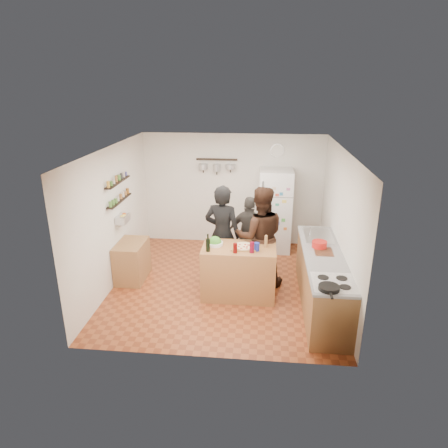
# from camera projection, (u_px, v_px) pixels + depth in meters

# --- Properties ---
(room_shell) EXTENTS (4.20, 4.20, 4.20)m
(room_shell) POSITION_uv_depth(u_px,v_px,m) (226.00, 214.00, 7.37)
(room_shell) COLOR brown
(room_shell) RESTS_ON ground
(prep_island) EXTENTS (1.25, 0.72, 0.91)m
(prep_island) POSITION_uv_depth(u_px,v_px,m) (239.00, 271.00, 6.90)
(prep_island) COLOR #A66B3C
(prep_island) RESTS_ON floor
(pizza_board) EXTENTS (0.42, 0.34, 0.02)m
(pizza_board) POSITION_uv_depth(u_px,v_px,m) (244.00, 247.00, 6.72)
(pizza_board) COLOR brown
(pizza_board) RESTS_ON prep_island
(pizza) EXTENTS (0.34, 0.34, 0.02)m
(pizza) POSITION_uv_depth(u_px,v_px,m) (244.00, 246.00, 6.71)
(pizza) COLOR beige
(pizza) RESTS_ON pizza_board
(salad_bowl) EXTENTS (0.28, 0.28, 0.06)m
(salad_bowl) POSITION_uv_depth(u_px,v_px,m) (215.00, 244.00, 6.83)
(salad_bowl) COLOR silver
(salad_bowl) RESTS_ON prep_island
(wine_bottle) EXTENTS (0.07, 0.07, 0.21)m
(wine_bottle) POSITION_uv_depth(u_px,v_px,m) (208.00, 245.00, 6.55)
(wine_bottle) COLOR black
(wine_bottle) RESTS_ON prep_island
(wine_glass_near) EXTENTS (0.07, 0.07, 0.17)m
(wine_glass_near) POSITION_uv_depth(u_px,v_px,m) (235.00, 248.00, 6.50)
(wine_glass_near) COLOR #4E0706
(wine_glass_near) RESTS_ON prep_island
(wine_glass_far) EXTENTS (0.07, 0.07, 0.18)m
(wine_glass_far) POSITION_uv_depth(u_px,v_px,m) (252.00, 247.00, 6.51)
(wine_glass_far) COLOR maroon
(wine_glass_far) RESTS_ON prep_island
(pepper_mill) EXTENTS (0.05, 0.05, 0.17)m
(pepper_mill) POSITION_uv_depth(u_px,v_px,m) (266.00, 242.00, 6.73)
(pepper_mill) COLOR olive
(pepper_mill) RESTS_ON prep_island
(salt_canister) EXTENTS (0.09, 0.09, 0.14)m
(salt_canister) POSITION_uv_depth(u_px,v_px,m) (257.00, 247.00, 6.59)
(salt_canister) COLOR navy
(salt_canister) RESTS_ON prep_island
(person_left) EXTENTS (0.75, 0.57, 1.84)m
(person_left) POSITION_uv_depth(u_px,v_px,m) (222.00, 234.00, 7.30)
(person_left) COLOR black
(person_left) RESTS_ON floor
(person_center) EXTENTS (0.97, 0.79, 1.85)m
(person_center) POSITION_uv_depth(u_px,v_px,m) (260.00, 237.00, 7.16)
(person_center) COLOR black
(person_center) RESTS_ON floor
(person_back) EXTENTS (0.94, 0.56, 1.50)m
(person_back) POSITION_uv_depth(u_px,v_px,m) (250.00, 234.00, 7.77)
(person_back) COLOR #312E2C
(person_back) RESTS_ON floor
(counter_run) EXTENTS (0.63, 2.63, 0.90)m
(counter_run) POSITION_uv_depth(u_px,v_px,m) (322.00, 280.00, 6.60)
(counter_run) COLOR #9E7042
(counter_run) RESTS_ON floor
(stove_top) EXTENTS (0.60, 0.62, 0.02)m
(stove_top) POSITION_uv_depth(u_px,v_px,m) (334.00, 283.00, 5.55)
(stove_top) COLOR white
(stove_top) RESTS_ON counter_run
(skillet) EXTENTS (0.29, 0.29, 0.06)m
(skillet) POSITION_uv_depth(u_px,v_px,m) (329.00, 288.00, 5.35)
(skillet) COLOR black
(skillet) RESTS_ON stove_top
(sink) EXTENTS (0.50, 0.80, 0.03)m
(sink) POSITION_uv_depth(u_px,v_px,m) (318.00, 236.00, 7.24)
(sink) COLOR silver
(sink) RESTS_ON counter_run
(cutting_board) EXTENTS (0.30, 0.40, 0.02)m
(cutting_board) POSITION_uv_depth(u_px,v_px,m) (324.00, 252.00, 6.55)
(cutting_board) COLOR #965636
(cutting_board) RESTS_ON counter_run
(red_bowl) EXTENTS (0.25, 0.25, 0.10)m
(red_bowl) POSITION_uv_depth(u_px,v_px,m) (319.00, 244.00, 6.71)
(red_bowl) COLOR red
(red_bowl) RESTS_ON counter_run
(fridge) EXTENTS (0.70, 0.68, 1.80)m
(fridge) POSITION_uv_depth(u_px,v_px,m) (275.00, 211.00, 8.67)
(fridge) COLOR white
(fridge) RESTS_ON floor
(wall_clock) EXTENTS (0.30, 0.03, 0.30)m
(wall_clock) POSITION_uv_depth(u_px,v_px,m) (277.00, 151.00, 8.56)
(wall_clock) COLOR silver
(wall_clock) RESTS_ON back_wall
(spice_shelf_lower) EXTENTS (0.12, 1.00, 0.02)m
(spice_shelf_lower) POSITION_uv_depth(u_px,v_px,m) (120.00, 201.00, 7.29)
(spice_shelf_lower) COLOR black
(spice_shelf_lower) RESTS_ON left_wall
(spice_shelf_upper) EXTENTS (0.12, 1.00, 0.02)m
(spice_shelf_upper) POSITION_uv_depth(u_px,v_px,m) (118.00, 182.00, 7.17)
(spice_shelf_upper) COLOR black
(spice_shelf_upper) RESTS_ON left_wall
(produce_basket) EXTENTS (0.18, 0.35, 0.14)m
(produce_basket) POSITION_uv_depth(u_px,v_px,m) (123.00, 219.00, 7.40)
(produce_basket) COLOR silver
(produce_basket) RESTS_ON left_wall
(side_table) EXTENTS (0.50, 0.80, 0.73)m
(side_table) POSITION_uv_depth(u_px,v_px,m) (132.00, 261.00, 7.52)
(side_table) COLOR #AD7F48
(side_table) RESTS_ON floor
(pot_rack) EXTENTS (0.90, 0.04, 0.04)m
(pot_rack) POSITION_uv_depth(u_px,v_px,m) (217.00, 159.00, 8.67)
(pot_rack) COLOR black
(pot_rack) RESTS_ON back_wall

